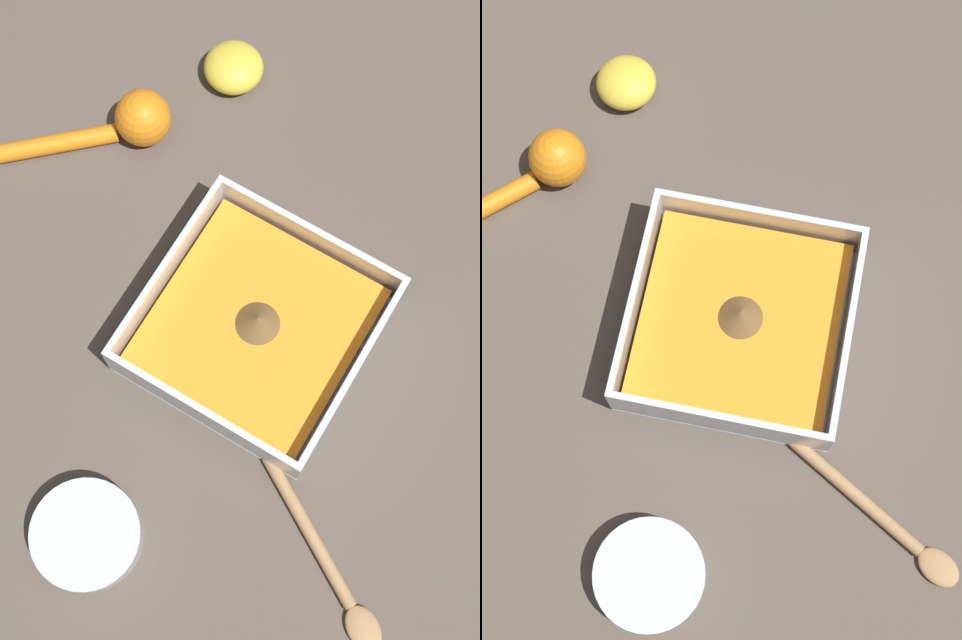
{
  "view_description": "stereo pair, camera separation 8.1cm",
  "coord_description": "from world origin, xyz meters",
  "views": [
    {
      "loc": [
        0.22,
        0.12,
        0.81
      ],
      "look_at": [
        0.01,
        -0.0,
        0.03
      ],
      "focal_mm": 50.0,
      "sensor_mm": 36.0,
      "label": 1
    },
    {
      "loc": [
        0.25,
        0.05,
        0.81
      ],
      "look_at": [
        0.01,
        -0.0,
        0.03
      ],
      "focal_mm": 50.0,
      "sensor_mm": 36.0,
      "label": 2
    }
  ],
  "objects": [
    {
      "name": "wooden_spoon",
      "position": [
        0.16,
        0.17,
        0.01
      ],
      "size": [
        0.11,
        0.17,
        0.01
      ],
      "rotation": [
        0.0,
        0.0,
        1.04
      ],
      "color": "tan",
      "rests_on": "ground_plane"
    },
    {
      "name": "ground_plane",
      "position": [
        0.0,
        0.0,
        0.0
      ],
      "size": [
        4.0,
        4.0,
        0.0
      ],
      "primitive_type": "plane",
      "color": "brown"
    },
    {
      "name": "spice_bowl",
      "position": [
        0.24,
        -0.02,
        0.01
      ],
      "size": [
        0.1,
        0.1,
        0.03
      ],
      "color": "silver",
      "rests_on": "ground_plane"
    },
    {
      "name": "lemon_half",
      "position": [
        -0.22,
        -0.15,
        0.02
      ],
      "size": [
        0.06,
        0.06,
        0.03
      ],
      "color": "yellow",
      "rests_on": "ground_plane"
    },
    {
      "name": "lemon_squeezer",
      "position": [
        -0.11,
        -0.2,
        0.02
      ],
      "size": [
        0.14,
        0.14,
        0.06
      ],
      "rotation": [
        0.0,
        0.0,
        2.31
      ],
      "color": "orange",
      "rests_on": "ground_plane"
    },
    {
      "name": "square_dish",
      "position": [
        0.01,
        0.02,
        0.02
      ],
      "size": [
        0.2,
        0.2,
        0.06
      ],
      "color": "silver",
      "rests_on": "ground_plane"
    }
  ]
}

